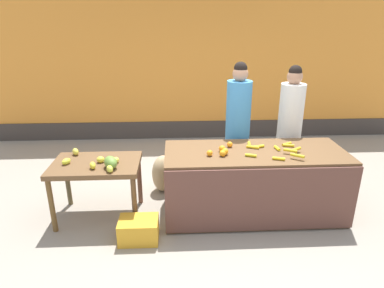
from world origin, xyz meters
TOP-DOWN VIEW (x-y plane):
  - ground_plane at (0.00, 0.00)m, footprint 24.00×24.00m
  - market_wall_back at (0.00, 3.04)m, footprint 8.45×0.23m
  - fruit_stall_counter at (0.46, -0.01)m, footprint 2.21×0.91m
  - side_table_wooden at (-1.48, 0.00)m, footprint 1.05×0.71m
  - banana_bunch_pile at (0.69, -0.03)m, footprint 0.70×0.60m
  - orange_pile at (0.04, -0.05)m, footprint 0.35×0.37m
  - mango_papaya_pile at (-1.38, -0.10)m, footprint 0.72×0.67m
  - vendor_woman_blue_shirt at (0.36, 0.69)m, footprint 0.34×0.34m
  - vendor_woman_white_shirt at (1.12, 0.73)m, footprint 0.34×0.34m
  - produce_crate at (-0.94, -0.53)m, footprint 0.44×0.32m
  - produce_sack at (-0.70, 0.63)m, footprint 0.41×0.44m

SIDE VIEW (x-z plane):
  - ground_plane at x=0.00m, z-range 0.00..0.00m
  - produce_crate at x=-0.94m, z-range 0.00..0.26m
  - produce_sack at x=-0.70m, z-range 0.00..0.54m
  - fruit_stall_counter at x=0.46m, z-range 0.00..0.85m
  - side_table_wooden at x=-1.48m, z-range 0.27..1.01m
  - mango_papaya_pile at x=-1.38m, z-range 0.72..0.86m
  - banana_bunch_pile at x=0.69m, z-range 0.84..0.91m
  - orange_pile at x=0.04m, z-range 0.84..0.93m
  - vendor_woman_white_shirt at x=1.12m, z-range 0.01..1.79m
  - vendor_woman_blue_shirt at x=0.36m, z-range 0.01..1.84m
  - market_wall_back at x=0.00m, z-range -0.03..2.84m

